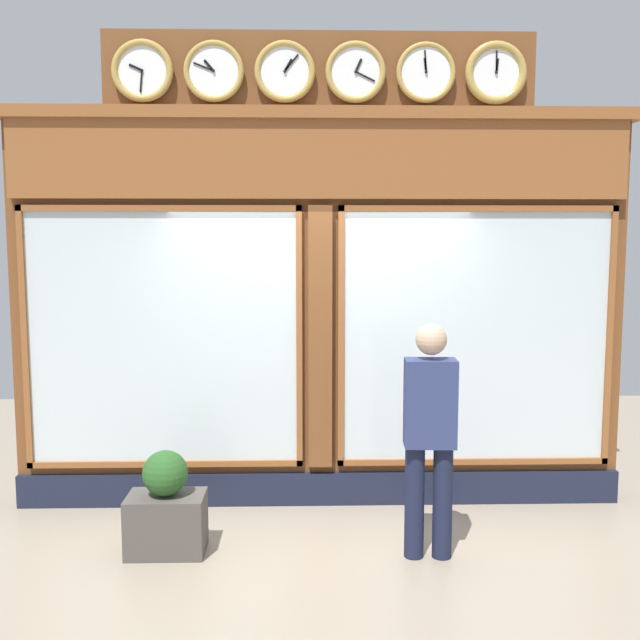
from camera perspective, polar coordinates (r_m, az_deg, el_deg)
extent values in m
cube|color=brown|center=(6.15, -0.04, 0.35)|extent=(5.16, 0.30, 3.24)
cube|color=#191E33|center=(6.31, 0.00, -13.32)|extent=(5.16, 0.08, 0.28)
cube|color=brown|center=(5.96, 0.01, 12.71)|extent=(5.06, 0.08, 0.64)
cube|color=brown|center=(6.03, 0.00, 16.17)|extent=(5.26, 0.20, 0.10)
cube|color=silver|center=(6.18, 12.29, -1.35)|extent=(2.23, 0.02, 2.10)
cube|color=brown|center=(6.11, 12.58, 8.69)|extent=(2.33, 0.04, 0.05)
cube|color=brown|center=(6.39, 12.10, -10.99)|extent=(2.33, 0.04, 0.05)
cube|color=brown|center=(6.53, 22.11, -1.27)|extent=(0.05, 0.04, 2.20)
cube|color=brown|center=(5.99, 1.68, -1.44)|extent=(0.05, 0.04, 2.20)
cube|color=silver|center=(6.11, -12.42, -1.43)|extent=(2.23, 0.02, 2.10)
cube|color=brown|center=(6.05, -12.70, 8.72)|extent=(2.33, 0.04, 0.05)
cube|color=brown|center=(6.33, -12.21, -11.16)|extent=(2.33, 0.04, 0.05)
cube|color=brown|center=(6.41, -22.51, -1.41)|extent=(0.05, 0.04, 2.20)
cube|color=brown|center=(5.98, -1.67, -1.45)|extent=(0.05, 0.04, 2.20)
cube|color=brown|center=(5.99, 0.01, -1.44)|extent=(0.20, 0.10, 2.20)
cube|color=brown|center=(6.13, 0.00, 19.04)|extent=(3.52, 0.06, 0.68)
cylinder|color=white|center=(6.25, 13.87, 18.61)|extent=(0.40, 0.02, 0.40)
torus|color=#B79347|center=(6.25, 13.88, 18.62)|extent=(0.50, 0.07, 0.50)
cube|color=black|center=(6.25, 13.96, 19.12)|extent=(0.03, 0.01, 0.11)
cube|color=black|center=(6.26, 13.92, 19.40)|extent=(0.01, 0.01, 0.17)
sphere|color=black|center=(6.24, 13.91, 18.65)|extent=(0.02, 0.02, 0.02)
cylinder|color=white|center=(6.14, 8.45, 18.97)|extent=(0.40, 0.02, 0.40)
torus|color=#B79347|center=(6.13, 8.46, 18.98)|extent=(0.48, 0.05, 0.48)
cube|color=black|center=(6.13, 8.42, 19.50)|extent=(0.03, 0.01, 0.11)
cube|color=black|center=(6.14, 8.43, 19.77)|extent=(0.03, 0.01, 0.17)
sphere|color=black|center=(6.12, 8.48, 19.00)|extent=(0.02, 0.02, 0.02)
cylinder|color=white|center=(6.07, 2.85, 19.17)|extent=(0.40, 0.02, 0.40)
torus|color=#B79347|center=(6.07, 2.86, 19.18)|extent=(0.49, 0.05, 0.49)
cube|color=black|center=(6.07, 3.09, 19.65)|extent=(0.06, 0.01, 0.11)
cube|color=black|center=(6.05, 3.63, 18.85)|extent=(0.16, 0.01, 0.08)
sphere|color=black|center=(6.05, 2.87, 19.21)|extent=(0.02, 0.02, 0.02)
cylinder|color=white|center=(6.06, -2.83, 19.20)|extent=(0.40, 0.02, 0.40)
torus|color=#B79347|center=(6.05, -2.83, 19.21)|extent=(0.49, 0.05, 0.49)
cube|color=black|center=(6.05, -2.56, 19.67)|extent=(0.07, 0.01, 0.10)
cube|color=black|center=(6.05, -2.29, 19.84)|extent=(0.12, 0.01, 0.14)
sphere|color=black|center=(6.04, -2.83, 19.24)|extent=(0.02, 0.02, 0.02)
cylinder|color=white|center=(6.09, -8.48, 19.06)|extent=(0.40, 0.02, 0.40)
torus|color=#B79347|center=(6.09, -8.49, 19.06)|extent=(0.49, 0.05, 0.49)
cube|color=black|center=(6.09, -8.87, 19.45)|extent=(0.09, 0.01, 0.09)
cube|color=black|center=(6.10, -9.29, 19.34)|extent=(0.16, 0.01, 0.07)
sphere|color=black|center=(6.08, -8.51, 19.09)|extent=(0.02, 0.02, 0.02)
cylinder|color=white|center=(6.19, -14.01, 18.75)|extent=(0.40, 0.02, 0.40)
torus|color=#B79347|center=(6.18, -14.01, 18.76)|extent=(0.49, 0.06, 0.49)
cube|color=black|center=(6.19, -14.52, 18.94)|extent=(0.11, 0.01, 0.06)
cube|color=black|center=(6.16, -14.10, 18.00)|extent=(0.03, 0.01, 0.17)
sphere|color=black|center=(6.17, -14.04, 18.78)|extent=(0.02, 0.02, 0.02)
cylinder|color=#191E38|center=(5.30, 7.55, -14.17)|extent=(0.14, 0.14, 0.82)
cylinder|color=#191E38|center=(5.33, 9.76, -14.11)|extent=(0.14, 0.14, 0.82)
cube|color=navy|center=(5.11, 8.79, -6.55)|extent=(0.37, 0.24, 0.62)
sphere|color=tan|center=(5.03, 8.88, -1.55)|extent=(0.22, 0.22, 0.22)
cube|color=#4C4742|center=(5.51, -12.17, -15.62)|extent=(0.56, 0.36, 0.43)
sphere|color=#285623|center=(5.38, -12.26, -11.87)|extent=(0.33, 0.33, 0.33)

